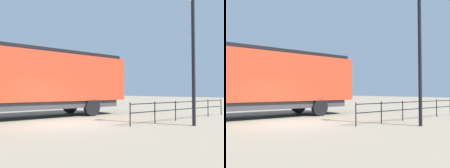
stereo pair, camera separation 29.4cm
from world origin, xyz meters
TOP-DOWN VIEW (x-y plane):
  - ground_plane at (0.00, 0.00)m, footprint 120.00×120.00m
  - locomotive at (-3.77, -0.98)m, footprint 3.05×15.00m
  - lamp_post at (4.31, 4.28)m, footprint 0.47×0.47m
  - platform_fence at (2.59, 6.12)m, footprint 0.05×8.54m

SIDE VIEW (x-z plane):
  - ground_plane at x=0.00m, z-range 0.00..0.00m
  - platform_fence at x=2.59m, z-range 0.16..1.23m
  - locomotive at x=-3.77m, z-range 0.25..4.34m
  - lamp_post at x=4.31m, z-range 1.08..7.34m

